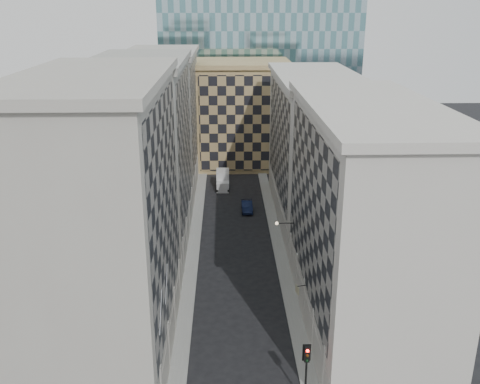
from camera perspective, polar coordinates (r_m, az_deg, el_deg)
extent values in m
cube|color=gray|center=(65.25, -5.02, -6.34)|extent=(1.50, 100.00, 0.15)
cube|color=gray|center=(65.46, 4.24, -6.23)|extent=(1.50, 100.00, 0.15)
cube|color=#A19B91|center=(44.18, -14.28, -3.70)|extent=(10.00, 22.00, 23.00)
cube|color=gray|center=(42.81, -8.06, -1.86)|extent=(0.25, 19.36, 18.00)
cube|color=#A19B91|center=(48.12, -7.50, -14.60)|extent=(0.45, 21.12, 3.20)
cube|color=#A19B91|center=(41.11, -15.67, 11.68)|extent=(10.80, 22.80, 0.70)
cylinder|color=#A19B91|center=(45.55, -8.07, -15.91)|extent=(0.90, 0.90, 4.40)
cylinder|color=#A19B91|center=(50.11, -7.40, -12.27)|extent=(0.90, 0.90, 4.40)
cylinder|color=#A19B91|center=(54.84, -6.86, -9.25)|extent=(0.90, 0.90, 4.40)
cube|color=gray|center=(64.78, -10.26, 3.57)|extent=(10.00, 22.00, 22.00)
cube|color=gray|center=(63.84, -5.99, 4.94)|extent=(0.25, 19.36, 17.00)
cube|color=gray|center=(67.40, -5.73, -4.07)|extent=(0.45, 21.12, 3.20)
cube|color=gray|center=(62.68, -10.89, 13.59)|extent=(10.80, 22.80, 0.70)
cylinder|color=gray|center=(59.70, -6.42, -6.71)|extent=(0.90, 0.90, 4.40)
cylinder|color=gray|center=(64.66, -6.04, -4.55)|extent=(0.90, 0.90, 4.40)
cylinder|color=gray|center=(69.71, -5.73, -2.71)|extent=(0.90, 0.90, 4.40)
cylinder|color=gray|center=(74.82, -5.45, -1.12)|extent=(0.90, 0.90, 4.40)
cube|color=#A19B91|center=(86.08, -8.18, 7.28)|extent=(10.00, 22.00, 21.00)
cube|color=gray|center=(85.36, -4.94, 8.34)|extent=(0.25, 19.36, 16.00)
cube|color=#A19B91|center=(87.97, -4.80, 1.68)|extent=(0.45, 21.12, 3.20)
cube|color=#A19B91|center=(84.48, -8.54, 14.49)|extent=(10.80, 22.80, 0.70)
cylinder|color=#A19B91|center=(79.98, -5.21, 0.27)|extent=(0.90, 0.90, 4.40)
cylinder|color=#A19B91|center=(85.18, -5.00, 1.49)|extent=(0.90, 0.90, 4.40)
cylinder|color=#A19B91|center=(90.42, -4.82, 2.57)|extent=(0.90, 0.90, 4.40)
cylinder|color=#A19B91|center=(95.68, -4.65, 3.53)|extent=(0.90, 0.90, 4.40)
cube|color=#BCB6AC|center=(48.93, 13.01, -3.18)|extent=(10.00, 26.00, 20.00)
cube|color=gray|center=(47.38, 7.42, -1.63)|extent=(0.25, 22.88, 15.00)
cube|color=#BCB6AC|center=(51.77, 7.03, -11.90)|extent=(0.45, 24.96, 3.20)
cube|color=#BCB6AC|center=(46.03, 13.99, 8.80)|extent=(10.80, 26.80, 0.70)
cylinder|color=#BCB6AC|center=(43.03, 9.38, -18.40)|extent=(0.90, 0.90, 4.40)
cylinder|color=#BCB6AC|center=(47.16, 8.19, -14.55)|extent=(0.90, 0.90, 4.40)
cylinder|color=#BCB6AC|center=(51.48, 7.23, -11.32)|extent=(0.90, 0.90, 4.40)
cylinder|color=#BCB6AC|center=(55.96, 6.43, -8.60)|extent=(0.90, 0.90, 4.40)
cylinder|color=#BCB6AC|center=(60.55, 5.77, -6.29)|extent=(0.90, 0.90, 4.40)
cube|color=#BCB6AC|center=(74.14, 7.94, 4.52)|extent=(10.00, 28.00, 19.00)
cube|color=gray|center=(73.12, 4.21, 5.66)|extent=(0.25, 24.64, 14.00)
cube|color=#BCB6AC|center=(75.92, 4.09, -1.25)|extent=(0.45, 26.88, 3.20)
cube|color=#BCB6AC|center=(72.25, 8.31, 12.08)|extent=(10.80, 28.80, 0.70)
cube|color=#A58457|center=(98.61, 0.27, 8.14)|extent=(16.00, 14.00, 18.00)
cube|color=tan|center=(91.67, 0.42, 7.27)|extent=(15.20, 0.25, 16.50)
cube|color=#A58457|center=(97.20, 0.28, 13.59)|extent=(16.80, 14.80, 0.80)
cube|color=#322B27|center=(111.57, -1.02, 12.08)|extent=(6.00, 6.00, 28.00)
cube|color=#322B27|center=(110.62, -1.07, 19.65)|extent=(7.00, 7.00, 1.40)
cylinder|color=gray|center=(38.79, -8.47, -12.56)|extent=(0.10, 2.33, 2.33)
cylinder|color=gray|center=(42.20, -7.86, -9.68)|extent=(0.10, 2.33, 2.33)
cylinder|color=black|center=(57.49, 4.84, -3.33)|extent=(1.80, 0.08, 0.08)
sphere|color=#FFE5B2|center=(57.40, 3.94, -3.35)|extent=(0.36, 0.36, 0.36)
cylinder|color=black|center=(42.32, 7.02, -19.44)|extent=(0.16, 0.16, 3.61)
cube|color=black|center=(40.84, 7.16, -16.79)|extent=(0.39, 0.32, 1.24)
cube|color=black|center=(41.00, 7.12, -16.62)|extent=(0.62, 0.05, 1.41)
sphere|color=#FF0C07|center=(40.45, 7.22, -16.46)|extent=(0.23, 0.23, 0.23)
sphere|color=#331E05|center=(40.70, 7.20, -16.94)|extent=(0.23, 0.23, 0.23)
sphere|color=black|center=(40.95, 7.17, -17.41)|extent=(0.23, 0.23, 0.23)
cube|color=silver|center=(85.34, -1.85, 0.60)|extent=(1.95, 2.13, 1.60)
cube|color=silver|center=(87.34, -1.85, 1.45)|extent=(2.04, 3.19, 2.75)
cylinder|color=black|center=(84.81, -2.45, 0.18)|extent=(0.27, 0.80, 0.80)
cylinder|color=black|center=(84.80, -1.25, 0.20)|extent=(0.27, 0.80, 0.80)
cylinder|color=black|center=(88.66, -2.42, 1.06)|extent=(0.27, 0.80, 0.80)
cylinder|color=black|center=(88.66, -1.27, 1.07)|extent=(0.27, 0.80, 0.80)
imported|color=#0E1735|center=(77.22, 0.75, -1.52)|extent=(1.59, 4.45, 1.46)
cylinder|color=black|center=(49.56, 6.62, -9.90)|extent=(0.83, 0.26, 0.06)
cube|color=tan|center=(49.71, 6.13, -10.34)|extent=(0.24, 0.73, 0.74)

